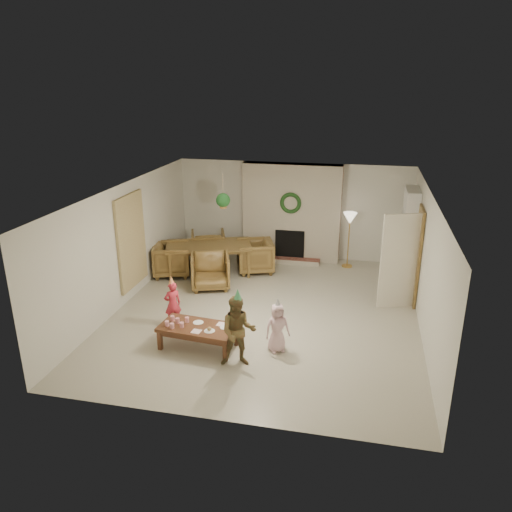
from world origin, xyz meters
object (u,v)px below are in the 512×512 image
(coffee_table_top, at_px, (198,328))
(child_pink, at_px, (277,328))
(child_plaid, at_px, (238,331))
(dining_chair_near, at_px, (210,271))
(dining_table, at_px, (209,259))
(child_red, at_px, (173,304))
(dining_chair_far, at_px, (208,246))
(dining_chair_left, at_px, (172,259))
(dining_chair_right, at_px, (255,256))

(coffee_table_top, relative_size, child_pink, 1.53)
(child_plaid, bearing_deg, coffee_table_top, 142.18)
(dining_chair_near, bearing_deg, child_plaid, -83.65)
(child_pink, bearing_deg, dining_table, 95.23)
(dining_table, bearing_deg, child_red, -105.93)
(dining_chair_far, distance_m, child_plaid, 5.10)
(dining_chair_left, xyz_separation_m, child_pink, (3.11, -2.98, 0.05))
(dining_chair_right, distance_m, coffee_table_top, 3.83)
(dining_chair_right, bearing_deg, coffee_table_top, -21.54)
(dining_table, distance_m, coffee_table_top, 3.57)
(dining_chair_far, relative_size, child_plaid, 0.71)
(dining_chair_right, bearing_deg, child_pink, -0.68)
(dining_chair_left, height_order, child_pink, child_pink)
(dining_table, bearing_deg, coffee_table_top, -94.61)
(dining_chair_left, relative_size, child_plaid, 0.71)
(coffee_table_top, height_order, child_pink, child_pink)
(dining_chair_left, bearing_deg, dining_chair_right, -90.00)
(child_plaid, relative_size, child_pink, 1.38)
(dining_chair_far, height_order, child_red, child_red)
(dining_chair_right, xyz_separation_m, child_red, (-0.91, -3.13, 0.05))
(coffee_table_top, bearing_deg, dining_chair_left, 124.35)
(child_plaid, bearing_deg, dining_chair_left, 113.00)
(dining_chair_far, height_order, child_pink, child_pink)
(dining_chair_left, xyz_separation_m, coffee_table_top, (1.73, -3.17, -0.01))
(child_pink, bearing_deg, dining_chair_far, 92.37)
(dining_chair_left, bearing_deg, dining_chair_far, -45.00)
(dining_chair_left, height_order, child_plaid, child_plaid)
(dining_chair_near, xyz_separation_m, dining_chair_far, (-0.58, 1.69, 0.00))
(dining_table, relative_size, dining_chair_left, 2.34)
(dining_table, height_order, child_plaid, child_plaid)
(dining_chair_right, height_order, coffee_table_top, dining_chair_right)
(dining_chair_left, xyz_separation_m, dining_chair_right, (1.90, 0.66, 0.00))
(dining_chair_near, bearing_deg, child_red, -113.26)
(dining_table, distance_m, child_pink, 3.97)
(dining_table, bearing_deg, child_plaid, -85.00)
(child_red, distance_m, child_pink, 2.17)
(dining_chair_near, height_order, coffee_table_top, dining_chair_near)
(dining_chair_right, distance_m, child_pink, 3.83)
(child_plaid, height_order, child_pink, child_plaid)
(dining_chair_near, bearing_deg, child_pink, -69.90)
(dining_chair_right, relative_size, child_plaid, 0.71)
(dining_chair_far, bearing_deg, child_plaid, 94.13)
(dining_table, xyz_separation_m, child_plaid, (1.71, -3.84, 0.25))
(dining_table, relative_size, dining_chair_near, 2.34)
(coffee_table_top, bearing_deg, dining_chair_right, 93.13)
(dining_chair_right, bearing_deg, child_red, -35.20)
(dining_chair_near, distance_m, child_red, 1.93)
(dining_chair_near, xyz_separation_m, dining_chair_left, (-1.14, 0.55, 0.00))
(child_red, bearing_deg, child_plaid, 106.46)
(dining_chair_far, xyz_separation_m, dining_chair_left, (-0.55, -1.14, 0.00))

